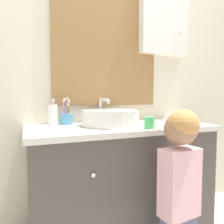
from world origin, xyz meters
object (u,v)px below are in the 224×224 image
at_px(soap_dispenser, 53,115).
at_px(drinking_cup, 149,123).
at_px(child_figure, 180,177).
at_px(sink_basin, 110,117).
at_px(toothbrush_holder, 67,118).

bearing_deg(soap_dispenser, drinking_cup, -34.11).
bearing_deg(soap_dispenser, child_figure, -45.02).
height_order(soap_dispenser, drinking_cup, soap_dispenser).
distance_m(sink_basin, drinking_cup, 0.29).
xyz_separation_m(sink_basin, toothbrush_holder, (-0.27, 0.18, -0.01)).
distance_m(child_figure, drinking_cup, 0.37).
bearing_deg(drinking_cup, soap_dispenser, 145.89).
height_order(toothbrush_holder, drinking_cup, toothbrush_holder).
bearing_deg(soap_dispenser, toothbrush_holder, 23.06).
relative_size(toothbrush_holder, drinking_cup, 2.65).
height_order(toothbrush_holder, soap_dispenser, toothbrush_holder).
bearing_deg(toothbrush_holder, drinking_cup, -42.80).
distance_m(soap_dispenser, child_figure, 0.90).
distance_m(toothbrush_holder, drinking_cup, 0.61).
bearing_deg(toothbrush_holder, soap_dispenser, -156.94).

